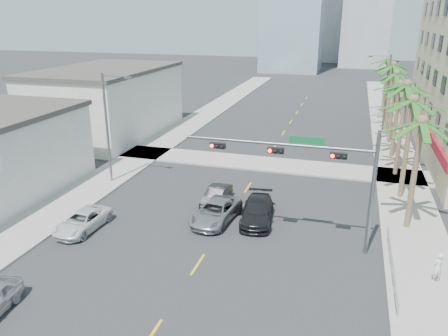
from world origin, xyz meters
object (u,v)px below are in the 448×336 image
car_parked_far (83,221)px  car_lane_center (216,212)px  traffic_signal_mast (315,167)px  car_lane_right (257,211)px  car_lane_left (216,196)px  pedestrian (438,267)px

car_parked_far → car_lane_center: (7.89, 3.66, 0.07)m
traffic_signal_mast → car_lane_right: traffic_signal_mast is taller
traffic_signal_mast → car_lane_right: (-3.78, 2.39, -4.35)m
traffic_signal_mast → car_lane_center: bearing=166.4°
car_lane_center → car_parked_far: bearing=-148.6°
car_lane_left → car_lane_center: (0.84, -2.80, 0.06)m
pedestrian → car_lane_left: bearing=-61.5°
car_parked_far → car_lane_right: car_lane_right is taller
car_parked_far → car_lane_left: (7.05, 6.45, 0.01)m
traffic_signal_mast → car_lane_left: bearing=149.2°
car_lane_right → traffic_signal_mast: bearing=-38.9°
car_lane_right → pedestrian: bearing=-30.3°
traffic_signal_mast → car_lane_right: 6.24m
car_parked_far → pedestrian: 21.00m
car_lane_center → pedestrian: pedestrian is taller
traffic_signal_mast → car_lane_center: (-6.45, 1.55, -4.38)m
pedestrian → car_parked_far: bearing=-36.6°
car_lane_right → car_lane_left: bearing=144.1°
car_parked_far → pedestrian: pedestrian is taller
traffic_signal_mast → car_lane_left: 9.57m
car_lane_center → traffic_signal_mast: bearing=-7.1°
car_lane_left → car_lane_right: bearing=-26.6°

